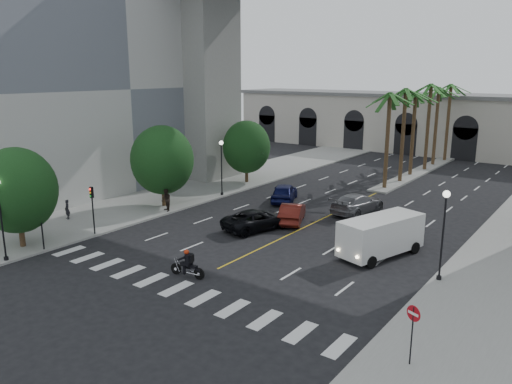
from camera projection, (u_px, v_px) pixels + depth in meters
name	position (u px, v px, depth m)	size (l,w,h in m)	color
ground	(195.00, 280.00, 28.66)	(140.00, 140.00, 0.00)	black
sidewalk_left	(187.00, 192.00, 49.01)	(8.00, 100.00, 0.15)	gray
median	(417.00, 173.00, 58.41)	(2.00, 24.00, 0.20)	gray
building_left	(79.00, 85.00, 51.14)	(16.50, 32.50, 20.60)	beige
pier_building	(460.00, 125.00, 70.75)	(71.00, 10.50, 8.50)	beige
palm_a	(390.00, 98.00, 48.45)	(3.20, 3.20, 10.30)	#47331E
palm_b	(406.00, 94.00, 51.46)	(3.20, 3.20, 10.60)	#47331E
palm_c	(416.00, 97.00, 54.88)	(3.20, 3.20, 10.10)	#47331E
palm_d	(431.00, 89.00, 57.64)	(3.20, 3.20, 10.90)	#47331E
palm_e	(439.00, 92.00, 61.03)	(3.20, 3.20, 10.40)	#47331E
palm_f	(451.00, 89.00, 63.92)	(3.20, 3.20, 10.70)	#47331E
street_tree_near	(17.00, 190.00, 32.82)	(5.20, 5.20, 6.89)	#382616
street_tree_mid	(162.00, 160.00, 42.97)	(5.44, 5.44, 7.21)	#382616
street_tree_far	(247.00, 147.00, 52.45)	(5.04, 5.04, 6.68)	#382616
lamp_post_left_near	(0.00, 213.00, 30.53)	(0.40, 0.40, 5.35)	black
lamp_post_left_far	(222.00, 163.00, 46.98)	(0.40, 0.40, 5.35)	black
lamp_post_right	(444.00, 228.00, 27.62)	(0.40, 0.40, 5.35)	black
traffic_signal_near	(40.00, 215.00, 32.60)	(0.25, 0.18, 3.65)	black
traffic_signal_far	(92.00, 202.00, 35.73)	(0.25, 0.18, 3.65)	black
motorcycle_rider	(188.00, 265.00, 28.88)	(2.31, 0.65, 1.67)	black
car_a	(369.00, 230.00, 35.04)	(1.87, 4.65, 1.58)	#B4B3B8
car_b	(292.00, 213.00, 39.40)	(1.65, 4.72, 1.56)	#511510
car_c	(257.00, 220.00, 37.59)	(2.52, 5.47, 1.52)	black
car_d	(357.00, 203.00, 42.02)	(2.31, 5.69, 1.65)	slate
car_e	(284.00, 192.00, 45.67)	(2.01, 4.99, 1.70)	#0D1240
cargo_van	(381.00, 235.00, 32.04)	(3.94, 6.44, 2.57)	silver
pedestrian_a	(67.00, 209.00, 39.76)	(0.57, 0.37, 1.57)	black
pedestrian_b	(166.00, 200.00, 41.94)	(0.93, 0.72, 1.91)	black
do_not_enter_sign	(413.00, 323.00, 19.73)	(0.63, 0.28, 2.71)	black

